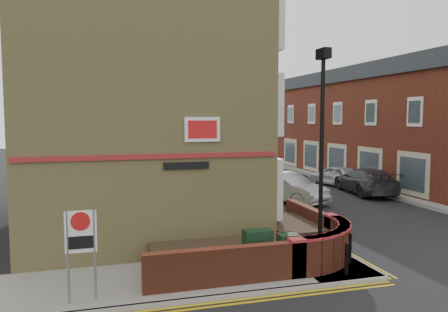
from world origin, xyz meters
TOP-DOWN VIEW (x-y plane):
  - ground at (0.00, 0.00)m, footprint 120.00×120.00m
  - pavement_corner at (-3.50, 1.50)m, footprint 13.00×3.00m
  - pavement_main at (2.00, 16.00)m, footprint 2.00×32.00m
  - pavement_far at (13.00, 13.00)m, footprint 4.00×40.00m
  - kerb_side at (-3.50, 0.00)m, footprint 13.00×0.15m
  - kerb_main_near at (3.00, 16.00)m, footprint 0.15×32.00m
  - kerb_main_far at (11.00, 13.00)m, footprint 0.15×40.00m
  - yellow_lines_side at (-3.50, -0.25)m, footprint 13.00×0.28m
  - yellow_lines_main at (3.25, 16.00)m, footprint 0.28×32.00m
  - corner_building at (-2.84, 8.00)m, footprint 8.95×10.40m
  - garden_wall at (0.00, 2.50)m, footprint 6.80×6.00m
  - lamppost at (1.60, 1.20)m, footprint 0.25×0.50m
  - utility_cabinet_large at (-0.30, 1.30)m, footprint 0.80×0.45m
  - utility_cabinet_small at (0.50, 1.00)m, footprint 0.55×0.40m
  - bollard_near at (2.00, 0.40)m, footprint 0.11×0.11m
  - bollard_far at (2.60, 1.20)m, footprint 0.11×0.11m
  - zone_sign at (-5.00, 0.50)m, footprint 0.72×0.07m
  - far_terrace at (14.50, 17.00)m, footprint 5.40×30.40m
  - far_terrace_cream at (14.50, 38.00)m, footprint 5.40×12.40m
  - tree_near at (2.00, 14.05)m, footprint 3.64×3.65m
  - tree_mid at (2.00, 22.05)m, footprint 4.03×4.03m
  - tree_far at (2.00, 30.05)m, footprint 3.81×3.81m
  - traffic_light_assembly at (2.40, 25.00)m, footprint 0.20×0.16m
  - silver_car_near at (5.00, 11.09)m, footprint 3.42×4.92m
  - red_car_main at (4.76, 21.80)m, footprint 4.06×5.94m
  - grey_car_far at (10.50, 12.22)m, footprint 2.89×5.54m
  - silver_car_far at (10.45, 15.48)m, footprint 2.75×4.28m

SIDE VIEW (x-z plane):
  - ground at x=0.00m, z-range 0.00..0.00m
  - garden_wall at x=0.00m, z-range -0.60..0.60m
  - yellow_lines_side at x=-3.50m, z-range 0.00..0.01m
  - yellow_lines_main at x=3.25m, z-range 0.00..0.01m
  - pavement_corner at x=-3.50m, z-range 0.00..0.12m
  - pavement_main at x=2.00m, z-range 0.00..0.12m
  - pavement_far at x=13.00m, z-range 0.00..0.12m
  - kerb_side at x=-3.50m, z-range 0.00..0.12m
  - kerb_main_near at x=3.00m, z-range 0.00..0.12m
  - kerb_main_far at x=11.00m, z-range 0.00..0.12m
  - bollard_near at x=2.00m, z-range 0.12..1.02m
  - bollard_far at x=2.60m, z-range 0.12..1.02m
  - utility_cabinet_small at x=0.50m, z-range 0.12..1.22m
  - silver_car_far at x=10.45m, z-range 0.00..1.35m
  - utility_cabinet_large at x=-0.30m, z-range 0.12..1.32m
  - red_car_main at x=4.76m, z-range 0.00..1.51m
  - grey_car_far at x=10.50m, z-range 0.00..1.53m
  - silver_car_near at x=5.00m, z-range 0.00..1.54m
  - zone_sign at x=-5.00m, z-range 0.54..2.74m
  - traffic_light_assembly at x=2.40m, z-range 0.68..4.88m
  - lamppost at x=1.60m, z-range 0.19..6.49m
  - far_terrace at x=14.50m, z-range 0.04..8.04m
  - far_terrace_cream at x=14.50m, z-range 0.05..8.05m
  - tree_near at x=2.00m, z-range 1.35..8.05m
  - tree_far at x=2.00m, z-range 1.41..8.42m
  - tree_mid at x=2.00m, z-range 1.49..8.91m
  - corner_building at x=-2.84m, z-range -0.57..13.03m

